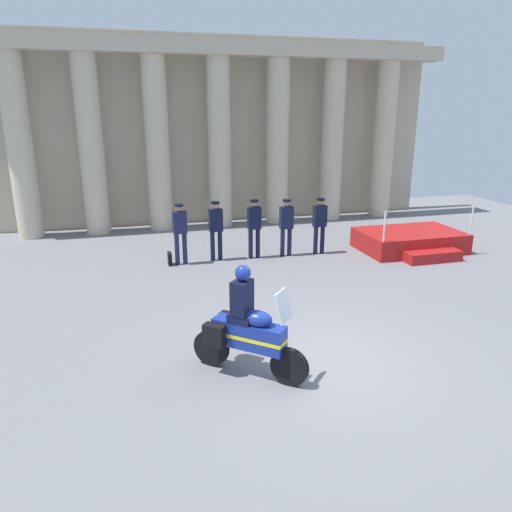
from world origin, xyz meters
The scene contains 10 objects.
ground_plane centered at (0.00, 0.00, 0.00)m, with size 28.00×28.00×0.00m, color slate.
colonnade_backdrop centered at (0.37, 11.21, 3.60)m, with size 17.38×1.68×6.85m.
reviewing_stand centered at (5.35, 5.69, 0.30)m, with size 3.07×2.49×1.51m.
officer_in_row_0 centered at (-1.71, 6.22, 1.03)m, with size 0.39×0.24×1.74m.
officer_in_row_1 centered at (-0.67, 6.33, 1.02)m, with size 0.39×0.24×1.74m.
officer_in_row_2 centered at (0.45, 6.26, 1.04)m, with size 0.39×0.24×1.75m.
officer_in_row_3 centered at (1.43, 6.22, 1.01)m, with size 0.39×0.24×1.72m.
officer_in_row_4 centered at (2.47, 6.16, 1.01)m, with size 0.39×0.24×1.71m.
motorcycle_with_rider centered at (-1.44, -0.03, 0.79)m, with size 1.63×1.49×1.90m.
briefcase_on_ground centered at (-2.03, 6.25, 0.18)m, with size 0.10×0.32×0.36m, color black.
Camera 1 is at (-3.20, -7.03, 4.25)m, focal length 34.01 mm.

